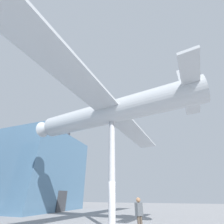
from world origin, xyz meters
TOP-DOWN VIEW (x-y plane):
  - glass_pavilion_right at (8.84, 15.05)m, footprint 11.37×10.47m
  - support_pylon_central at (0.00, 0.00)m, footprint 0.43×0.43m
  - suspended_airplane at (0.03, 0.24)m, footprint 21.43×14.88m
  - visitor_person at (-0.31, -1.64)m, footprint 0.46×0.40m

SIDE VIEW (x-z plane):
  - visitor_person at x=-0.31m, z-range 0.12..1.75m
  - support_pylon_central at x=0.00m, z-range 0.00..6.64m
  - glass_pavilion_right at x=8.84m, z-range -0.29..10.14m
  - suspended_airplane at x=0.03m, z-range 6.10..9.02m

